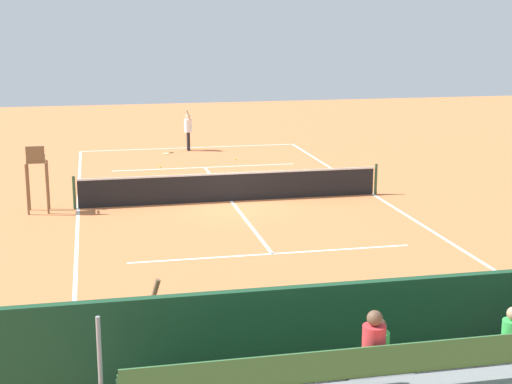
% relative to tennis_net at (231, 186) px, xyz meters
% --- Properties ---
extents(ground_plane, '(60.00, 60.00, 0.00)m').
position_rel_tennis_net_xyz_m(ground_plane, '(0.00, 0.00, -0.50)').
color(ground_plane, '#D17542').
extents(court_line_markings, '(10.10, 22.20, 0.01)m').
position_rel_tennis_net_xyz_m(court_line_markings, '(0.00, -0.04, -0.50)').
color(court_line_markings, white).
rests_on(court_line_markings, ground).
extents(tennis_net, '(10.30, 0.10, 1.07)m').
position_rel_tennis_net_xyz_m(tennis_net, '(0.00, 0.00, 0.00)').
color(tennis_net, black).
rests_on(tennis_net, ground).
extents(backdrop_wall, '(18.00, 0.16, 2.00)m').
position_rel_tennis_net_xyz_m(backdrop_wall, '(0.00, 14.00, 0.50)').
color(backdrop_wall, '#194228').
rests_on(backdrop_wall, ground).
extents(bleacher_stand, '(9.06, 2.40, 2.48)m').
position_rel_tennis_net_xyz_m(bleacher_stand, '(-0.09, 15.37, 0.43)').
color(bleacher_stand, gray).
rests_on(bleacher_stand, ground).
extents(umpire_chair, '(0.67, 0.67, 2.14)m').
position_rel_tennis_net_xyz_m(umpire_chair, '(6.20, 0.23, 0.81)').
color(umpire_chair, brown).
rests_on(umpire_chair, ground).
extents(equipment_bag, '(0.90, 0.36, 0.36)m').
position_rel_tennis_net_xyz_m(equipment_bag, '(-1.22, 13.40, -0.32)').
color(equipment_bag, '#334C8C').
rests_on(equipment_bag, ground).
extents(tennis_player, '(0.37, 0.54, 1.93)m').
position_rel_tennis_net_xyz_m(tennis_player, '(0.13, -10.28, 0.51)').
color(tennis_player, black).
rests_on(tennis_player, ground).
extents(tennis_racket, '(0.57, 0.44, 0.03)m').
position_rel_tennis_net_xyz_m(tennis_racket, '(1.21, -9.59, -0.49)').
color(tennis_racket, black).
rests_on(tennis_racket, ground).
extents(tennis_ball_near, '(0.07, 0.07, 0.07)m').
position_rel_tennis_net_xyz_m(tennis_ball_near, '(1.80, -6.31, -0.47)').
color(tennis_ball_near, '#CCDB33').
rests_on(tennis_ball_near, ground).
extents(tennis_ball_far, '(0.07, 0.07, 0.07)m').
position_rel_tennis_net_xyz_m(tennis_ball_far, '(-1.53, -7.50, -0.47)').
color(tennis_ball_far, '#CCDB33').
rests_on(tennis_ball_far, ground).
extents(line_judge, '(0.44, 0.56, 1.93)m').
position_rel_tennis_net_xyz_m(line_judge, '(3.66, 13.17, 0.51)').
color(line_judge, '#232328').
rests_on(line_judge, ground).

